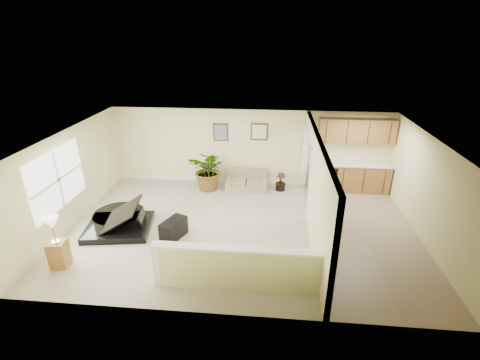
# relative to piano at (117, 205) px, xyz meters

# --- Properties ---
(floor) EXTENTS (9.00, 9.00, 0.00)m
(floor) POSITION_rel_piano_xyz_m (3.22, 0.20, -0.64)
(floor) COLOR #B4A28C
(floor) RESTS_ON ground
(back_wall) EXTENTS (9.00, 0.04, 2.50)m
(back_wall) POSITION_rel_piano_xyz_m (3.22, 3.20, 0.61)
(back_wall) COLOR beige
(back_wall) RESTS_ON floor
(front_wall) EXTENTS (9.00, 0.04, 2.50)m
(front_wall) POSITION_rel_piano_xyz_m (3.22, -2.80, 0.61)
(front_wall) COLOR beige
(front_wall) RESTS_ON floor
(left_wall) EXTENTS (0.04, 6.00, 2.50)m
(left_wall) POSITION_rel_piano_xyz_m (-1.28, 0.20, 0.61)
(left_wall) COLOR beige
(left_wall) RESTS_ON floor
(right_wall) EXTENTS (0.04, 6.00, 2.50)m
(right_wall) POSITION_rel_piano_xyz_m (7.72, 0.20, 0.61)
(right_wall) COLOR beige
(right_wall) RESTS_ON floor
(ceiling) EXTENTS (9.00, 6.00, 0.04)m
(ceiling) POSITION_rel_piano_xyz_m (3.22, 0.20, 1.86)
(ceiling) COLOR silver
(ceiling) RESTS_ON back_wall
(kitchen_vinyl) EXTENTS (2.70, 6.00, 0.01)m
(kitchen_vinyl) POSITION_rel_piano_xyz_m (6.37, 0.20, -0.64)
(kitchen_vinyl) COLOR gray
(kitchen_vinyl) RESTS_ON floor
(interior_partition) EXTENTS (0.18, 5.99, 2.50)m
(interior_partition) POSITION_rel_piano_xyz_m (5.02, 0.45, 0.58)
(interior_partition) COLOR beige
(interior_partition) RESTS_ON floor
(pony_half_wall) EXTENTS (3.42, 0.22, 1.00)m
(pony_half_wall) POSITION_rel_piano_xyz_m (3.29, -2.10, -0.12)
(pony_half_wall) COLOR beige
(pony_half_wall) RESTS_ON floor
(left_window) EXTENTS (0.05, 2.15, 1.45)m
(left_window) POSITION_rel_piano_xyz_m (-1.27, -0.30, 0.81)
(left_window) COLOR white
(left_window) RESTS_ON left_wall
(wall_art_left) EXTENTS (0.48, 0.04, 0.58)m
(wall_art_left) POSITION_rel_piano_xyz_m (2.27, 3.17, 1.11)
(wall_art_left) COLOR #3C2A15
(wall_art_left) RESTS_ON back_wall
(wall_mirror) EXTENTS (0.55, 0.04, 0.55)m
(wall_mirror) POSITION_rel_piano_xyz_m (3.52, 3.17, 1.16)
(wall_mirror) COLOR #3C2A15
(wall_mirror) RESTS_ON back_wall
(kitchen_cabinets) EXTENTS (2.36, 0.65, 2.33)m
(kitchen_cabinets) POSITION_rel_piano_xyz_m (6.41, 2.93, 0.23)
(kitchen_cabinets) COLOR #9C6533
(kitchen_cabinets) RESTS_ON floor
(piano) EXTENTS (2.07, 2.11, 1.53)m
(piano) POSITION_rel_piano_xyz_m (0.00, 0.00, 0.00)
(piano) COLOR black
(piano) RESTS_ON floor
(piano_bench) EXTENTS (0.62, 0.81, 0.48)m
(piano_bench) POSITION_rel_piano_xyz_m (1.56, -0.36, -0.40)
(piano_bench) COLOR black
(piano_bench) RESTS_ON floor
(loveseat) EXTENTS (1.34, 0.78, 0.76)m
(loveseat) POSITION_rel_piano_xyz_m (3.15, 2.77, -0.35)
(loveseat) COLOR #9E7E64
(loveseat) RESTS_ON floor
(accent_table) EXTENTS (0.50, 0.50, 0.72)m
(accent_table) POSITION_rel_piano_xyz_m (1.89, 2.83, -0.18)
(accent_table) COLOR black
(accent_table) RESTS_ON floor
(palm_plant) EXTENTS (1.45, 1.34, 1.36)m
(palm_plant) POSITION_rel_piano_xyz_m (1.97, 2.56, 0.03)
(palm_plant) COLOR black
(palm_plant) RESTS_ON floor
(small_plant) EXTENTS (0.39, 0.39, 0.59)m
(small_plant) POSITION_rel_piano_xyz_m (4.26, 2.69, -0.39)
(small_plant) COLOR black
(small_plant) RESTS_ON floor
(lamp_stand) EXTENTS (0.40, 0.40, 1.22)m
(lamp_stand) POSITION_rel_piano_xyz_m (-0.64, -1.71, -0.12)
(lamp_stand) COLOR #9C6533
(lamp_stand) RESTS_ON floor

